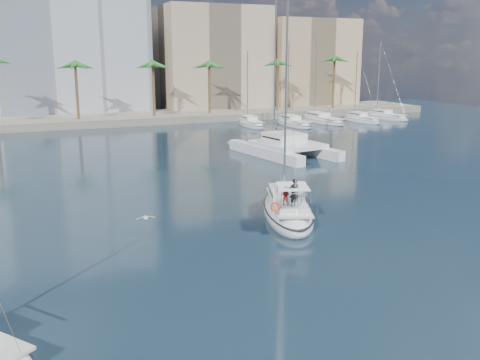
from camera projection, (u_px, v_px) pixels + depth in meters
name	position (u px, v px, depth m)	size (l,w,h in m)	color
ground	(266.00, 228.00, 34.80)	(160.00, 160.00, 0.00)	black
quay	(108.00, 119.00, 89.34)	(120.00, 14.00, 1.20)	gray
building_modern	(22.00, 37.00, 92.48)	(42.00, 16.00, 28.00)	white
building_beige	(212.00, 60.00, 103.63)	(20.00, 14.00, 20.00)	tan
building_tan_right	(307.00, 65.00, 109.67)	(18.00, 12.00, 18.00)	tan
palm_centre	(109.00, 60.00, 83.55)	(3.60, 3.60, 12.30)	brown
palm_right	(300.00, 59.00, 96.48)	(3.60, 3.60, 12.30)	brown
main_sloop	(288.00, 210.00, 37.23)	(6.71, 10.83, 15.35)	white
catamaran	(285.00, 145.00, 60.00)	(8.45, 13.91, 18.92)	white
seagull	(146.00, 218.00, 33.48)	(1.23, 0.53, 0.23)	silver
moored_yacht_a	(251.00, 126.00, 84.54)	(2.72, 9.35, 11.90)	white
moored_yacht_b	(293.00, 126.00, 85.21)	(3.14, 10.78, 13.72)	white
moored_yacht_c	(322.00, 122.00, 89.48)	(3.55, 12.21, 15.54)	white
moored_yacht_d	(361.00, 122.00, 90.16)	(2.72, 9.35, 11.90)	white
moored_yacht_e	(385.00, 119.00, 94.42)	(3.14, 10.78, 13.72)	white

